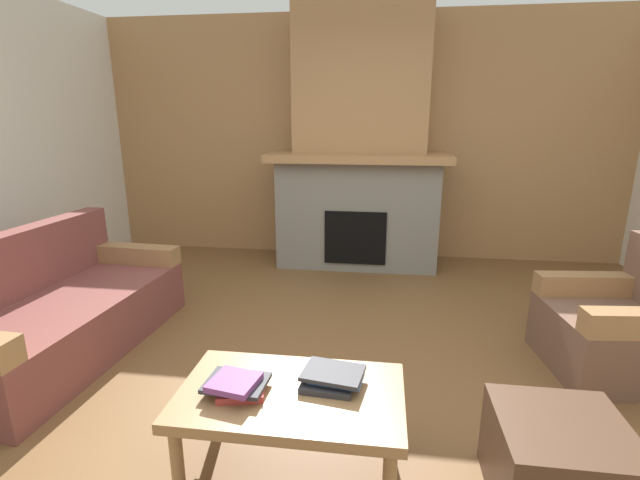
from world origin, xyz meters
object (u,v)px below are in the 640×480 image
object	(u,v)px
ottoman	(558,465)
coffee_table	(291,402)
couch	(57,314)
armchair	(621,328)
fireplace	(359,159)

from	to	relation	value
ottoman	coffee_table	bearing A→B (deg)	178.63
couch	armchair	distance (m)	3.77
ottoman	couch	bearing A→B (deg)	162.80
ottoman	fireplace	bearing A→B (deg)	107.52
armchair	couch	bearing A→B (deg)	-175.83
coffee_table	ottoman	bearing A→B (deg)	-1.37
fireplace	couch	xyz separation A→B (m)	(-1.94, -2.35, -0.88)
couch	coffee_table	world-z (taller)	couch
armchair	coffee_table	world-z (taller)	armchair
armchair	coffee_table	distance (m)	2.25
armchair	ottoman	size ratio (longest dim) A/B	1.63
armchair	coffee_table	bearing A→B (deg)	-148.74
couch	armchair	bearing A→B (deg)	4.17
fireplace	coffee_table	xyz separation A→B (m)	(-0.11, -3.24, -0.79)
fireplace	coffee_table	world-z (taller)	fireplace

